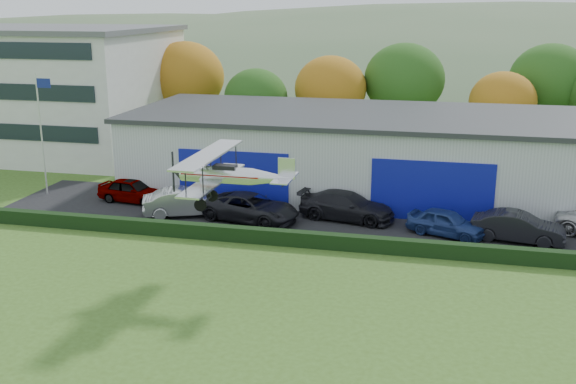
% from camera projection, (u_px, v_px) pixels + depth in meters
% --- Properties ---
extents(apron, '(48.00, 9.00, 0.05)m').
position_uv_depth(apron, '(394.00, 223.00, 38.71)').
color(apron, black).
rests_on(apron, ground).
extents(hedge, '(46.00, 0.60, 0.80)m').
position_uv_depth(hedge, '(387.00, 246.00, 34.11)').
color(hedge, black).
rests_on(hedge, ground).
extents(hangar, '(40.60, 12.60, 5.30)m').
position_uv_depth(hangar, '(435.00, 155.00, 44.11)').
color(hangar, '#B2B7BC').
rests_on(hangar, ground).
extents(office_block, '(20.60, 15.60, 10.40)m').
position_uv_depth(office_block, '(43.00, 89.00, 57.14)').
color(office_block, silver).
rests_on(office_block, ground).
extents(flagpole, '(1.05, 0.10, 8.00)m').
position_uv_depth(flagpole, '(42.00, 124.00, 43.31)').
color(flagpole, silver).
rests_on(flagpole, ground).
extents(tree_belt, '(75.70, 13.22, 10.12)m').
position_uv_depth(tree_belt, '(389.00, 86.00, 56.06)').
color(tree_belt, '#3D2614').
rests_on(tree_belt, ground).
extents(distant_hills, '(430.00, 196.00, 56.00)m').
position_uv_depth(distant_hills, '(399.00, 116.00, 155.45)').
color(distant_hills, '#4C6642').
rests_on(distant_hills, ground).
extents(car_0, '(4.65, 2.38, 1.52)m').
position_uv_depth(car_0, '(132.00, 190.00, 42.67)').
color(car_0, gray).
rests_on(car_0, apron).
extents(car_1, '(5.29, 3.59, 1.65)m').
position_uv_depth(car_1, '(185.00, 202.00, 39.91)').
color(car_1, silver).
rests_on(car_1, apron).
extents(car_2, '(6.20, 3.98, 1.59)m').
position_uv_depth(car_2, '(251.00, 208.00, 38.93)').
color(car_2, black).
rests_on(car_2, apron).
extents(car_3, '(5.95, 3.29, 1.63)m').
position_uv_depth(car_3, '(347.00, 206.00, 39.19)').
color(car_3, black).
rests_on(car_3, apron).
extents(car_4, '(4.61, 3.15, 1.46)m').
position_uv_depth(car_4, '(446.00, 223.00, 36.48)').
color(car_4, navy).
rests_on(car_4, apron).
extents(car_5, '(5.02, 2.47, 1.58)m').
position_uv_depth(car_5, '(518.00, 227.00, 35.56)').
color(car_5, black).
rests_on(car_5, apron).
extents(biplane, '(5.77, 6.56, 2.47)m').
position_uv_depth(biplane, '(227.00, 173.00, 30.06)').
color(biplane, silver).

